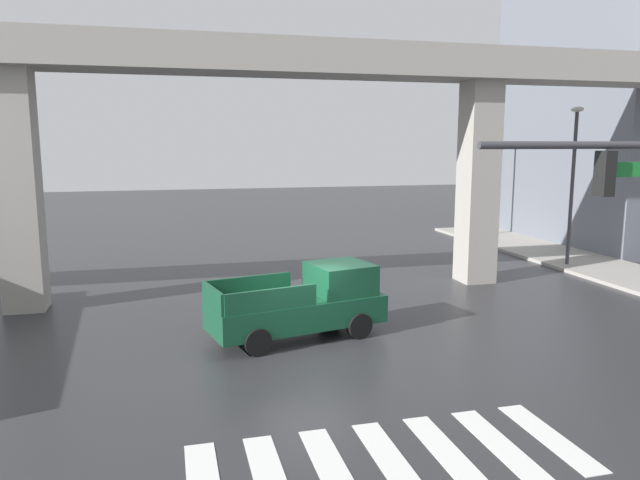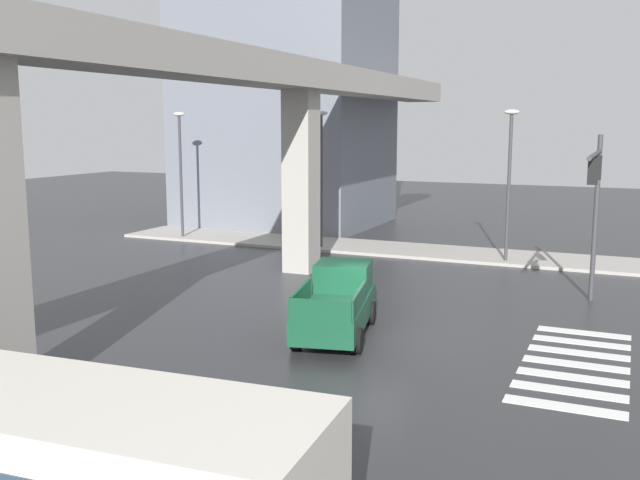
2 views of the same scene
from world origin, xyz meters
The scene contains 9 objects.
ground_plane centered at (0.00, 0.00, 0.00)m, with size 120.00×120.00×0.00m, color #2D2D30.
crosswalk_stripes centered at (0.00, -6.11, 0.01)m, with size 7.15×2.80×0.01m.
elevated_overpass centered at (0.00, 6.25, 7.97)m, with size 56.74×2.28×9.26m.
sidewalk_east centered at (15.22, 2.00, 0.07)m, with size 4.00×36.00×0.15m, color #9E9991.
pickup_truck centered at (0.13, 1.07, 0.99)m, with size 5.39×2.97×2.08m.
traffic_signal_mast centered at (6.25, -6.06, 4.38)m, with size 6.49×0.32×6.20m.
street_lamp_near_corner centered at (14.02, -1.91, 4.56)m, with size 0.44×0.70×7.24m.
street_lamp_mid_block centered at (14.02, 7.70, 4.56)m, with size 0.44×0.70×7.24m.
street_lamp_far_north centered at (14.02, 16.45, 4.56)m, with size 0.44×0.70×7.24m.
Camera 2 is at (-20.22, -7.26, 6.58)m, focal length 40.19 mm.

